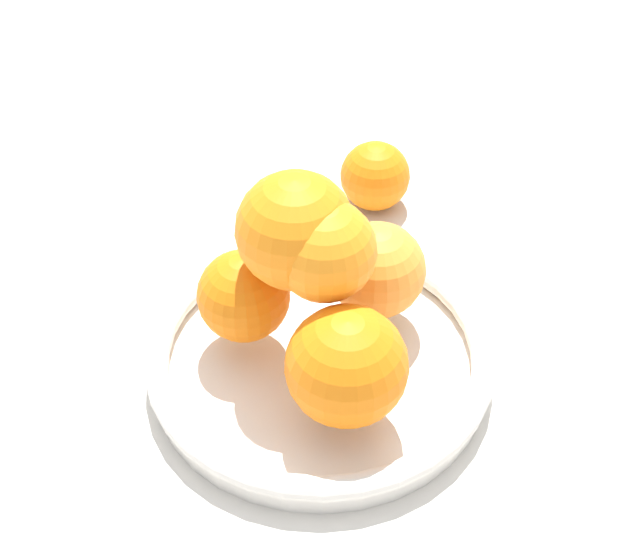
{
  "coord_description": "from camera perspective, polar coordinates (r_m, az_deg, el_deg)",
  "views": [
    {
      "loc": [
        0.42,
        -0.18,
        0.52
      ],
      "look_at": [
        0.0,
        0.0,
        0.1
      ],
      "focal_mm": 50.0,
      "sensor_mm": 36.0,
      "label": 1
    }
  ],
  "objects": [
    {
      "name": "orange_pile",
      "position": [
        0.62,
        0.09,
        -0.9
      ],
      "size": [
        0.18,
        0.17,
        0.15
      ],
      "color": "orange",
      "rests_on": "fruit_bowl"
    },
    {
      "name": "fruit_bowl",
      "position": [
        0.68,
        0.0,
        -5.54
      ],
      "size": [
        0.26,
        0.26,
        0.03
      ],
      "color": "silver",
      "rests_on": "ground_plane"
    },
    {
      "name": "ground_plane",
      "position": [
        0.69,
        0.0,
        -6.44
      ],
      "size": [
        4.0,
        4.0,
        0.0
      ],
      "primitive_type": "plane",
      "color": "beige"
    },
    {
      "name": "stray_orange",
      "position": [
        0.83,
        3.54,
        6.09
      ],
      "size": [
        0.06,
        0.06,
        0.06
      ],
      "primitive_type": "sphere",
      "color": "orange",
      "rests_on": "ground_plane"
    }
  ]
}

